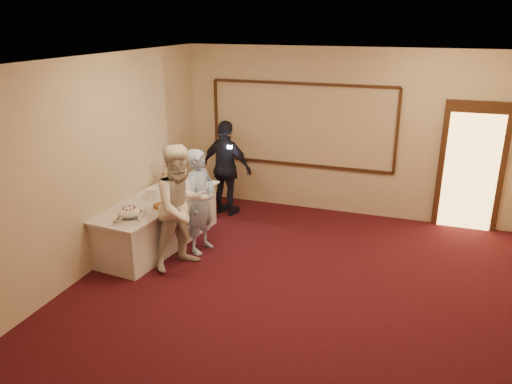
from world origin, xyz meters
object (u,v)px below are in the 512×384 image
Objects in this scene: pavlova_tray at (130,215)px; woman at (182,207)px; cupcake_stand at (168,174)px; tart at (160,206)px; plate_stack_b at (179,189)px; plate_stack_a at (152,194)px; man at (200,201)px; guest at (226,168)px; buffet_table at (158,222)px.

woman reaches higher than pavlova_tray.
cupcake_stand is (-0.31, 1.69, 0.06)m from pavlova_tray.
pavlova_tray is 2.09× the size of tart.
plate_stack_a is at bearing -126.29° from plate_stack_b.
woman is (-0.03, -0.55, 0.10)m from man.
man is at bearing 109.28° from guest.
buffet_table is 14.81× the size of plate_stack_b.
woman reaches higher than cupcake_stand.
man is (0.55, -0.33, -0.02)m from plate_stack_b.
buffet_table is 0.62m from plate_stack_b.
plate_stack_b is at bearing 83.75° from pavlova_tray.
cupcake_stand is 0.24× the size of man.
buffet_table is 1.44× the size of guest.
buffet_table is 1.01m from cupcake_stand.
plate_stack_a is 1.71m from guest.
guest is (0.46, 2.46, 0.03)m from pavlova_tray.
cupcake_stand is at bearing 105.26° from buffet_table.
man is at bearing 26.72° from woman.
cupcake_stand is at bearing 132.91° from plate_stack_b.
tart reaches higher than buffet_table.
plate_stack_a is at bearing -78.33° from cupcake_stand.
cupcake_stand is at bearing 112.93° from tart.
pavlova_tray reaches higher than tart.
cupcake_stand is 0.22× the size of guest.
man is at bearing 2.25° from plate_stack_a.
man reaches higher than tart.
cupcake_stand is 1.87× the size of plate_stack_a.
woman is at bearing 27.75° from pavlova_tray.
plate_stack_b is 0.10× the size of guest.
tart is at bearing 71.72° from pavlova_tray.
guest is at bearing 16.82° from man.
plate_stack_a is 0.11× the size of woman.
buffet_table is 1.37× the size of woman.
buffet_table is at bearing 7.23° from plate_stack_a.
tart is at bearing 96.71° from woman.
guest reaches higher than man.
pavlova_tray is 1.72m from cupcake_stand.
woman is at bearing -23.67° from tart.
plate_stack_b is at bearing 67.56° from man.
tart is 0.61m from man.
plate_stack_b is at bearing -47.09° from cupcake_stand.
plate_stack_a is 0.45m from tart.
guest reaches higher than plate_stack_b.
plate_stack_a is at bearing -172.77° from buffet_table.
cupcake_stand is 1.28m from man.
tart is at bearing 93.03° from guest.
cupcake_stand is at bearing 100.31° from pavlova_tray.
man is (0.50, 0.34, 0.02)m from tart.
man reaches higher than cupcake_stand.
tart is at bearing -67.07° from cupcake_stand.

